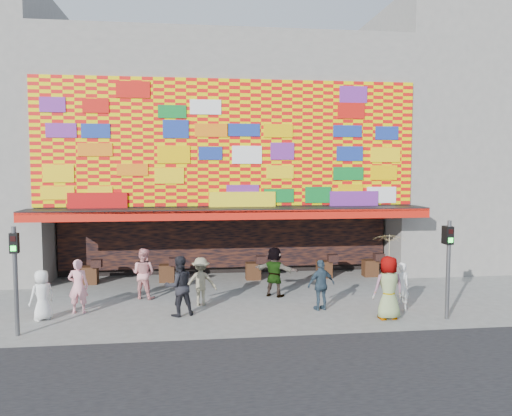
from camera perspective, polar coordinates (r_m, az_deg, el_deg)
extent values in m
plane|color=slate|center=(16.20, -1.96, -11.79)|extent=(90.00, 90.00, 0.00)
cube|color=black|center=(10.17, 1.60, -21.99)|extent=(30.00, 8.00, 0.02)
cube|color=gray|center=(23.61, -3.77, 9.24)|extent=(15.00, 8.00, 7.00)
cube|color=black|center=(24.72, -3.85, -2.58)|extent=(15.00, 6.00, 3.00)
cube|color=gray|center=(21.54, -23.02, -3.98)|extent=(0.40, 2.00, 3.00)
cube|color=gray|center=(22.46, 15.74, -3.46)|extent=(0.40, 2.00, 3.00)
cube|color=black|center=(19.01, -2.91, -0.17)|extent=(15.20, 1.60, 0.12)
cube|color=red|center=(18.24, -2.72, -0.83)|extent=(15.20, 0.04, 0.35)
cube|color=#EED500|center=(19.53, -3.06, 7.45)|extent=(14.80, 0.08, 4.90)
cube|color=black|center=(21.60, -3.37, -3.48)|extent=(14.00, 0.25, 2.50)
cube|color=gray|center=(27.59, 24.53, 7.12)|extent=(11.00, 8.00, 12.00)
cylinder|color=#59595B|center=(15.11, -25.76, -7.58)|extent=(0.12, 0.12, 3.00)
cube|color=black|center=(14.93, -25.90, -3.63)|extent=(0.22, 0.18, 0.55)
cube|color=black|center=(14.82, -26.04, -3.18)|extent=(0.14, 0.02, 0.14)
cube|color=#19E533|center=(14.86, -26.00, -4.18)|extent=(0.14, 0.02, 0.14)
cylinder|color=#59595B|center=(16.21, 21.10, -6.63)|extent=(0.12, 0.12, 3.00)
cube|color=black|center=(16.04, 21.21, -2.95)|extent=(0.22, 0.18, 0.55)
cube|color=black|center=(15.94, 21.38, -2.52)|extent=(0.14, 0.02, 0.14)
cube|color=#19E533|center=(15.98, 21.36, -3.45)|extent=(0.14, 0.02, 0.14)
imported|color=white|center=(16.48, -23.26, -9.13)|extent=(0.88, 0.86, 1.53)
imported|color=pink|center=(16.82, -19.66, -8.42)|extent=(0.63, 0.42, 1.72)
imported|color=black|center=(15.76, -8.79, -8.80)|extent=(1.09, 0.97, 1.87)
imported|color=gray|center=(16.86, -6.32, -8.34)|extent=(1.10, 0.71, 1.61)
imported|color=#2E4151|center=(16.37, 7.46, -8.70)|extent=(1.03, 0.63, 1.63)
imported|color=gray|center=(17.91, 2.14, -7.28)|extent=(1.67, 1.33, 1.78)
imported|color=gray|center=(15.75, 14.90, -8.79)|extent=(0.99, 0.68, 1.93)
imported|color=white|center=(16.73, 16.20, -8.64)|extent=(0.58, 0.38, 1.58)
imported|color=pink|center=(18.06, -12.75, -7.30)|extent=(1.06, 0.96, 1.77)
imported|color=#F3E299|center=(15.52, 14.99, -4.53)|extent=(1.25, 1.26, 0.90)
cylinder|color=#4C3326|center=(15.68, 14.92, -7.78)|extent=(0.02, 0.02, 1.00)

